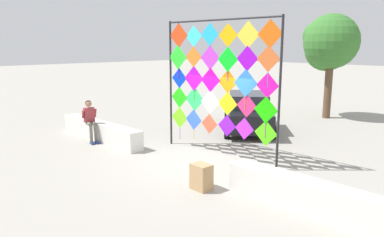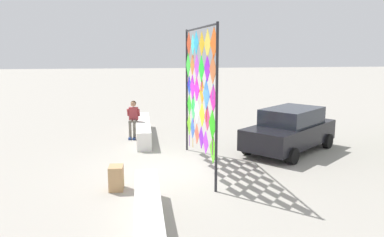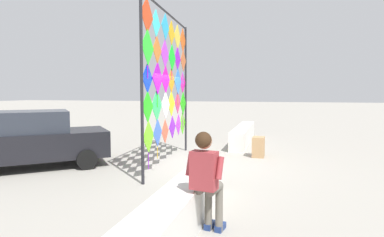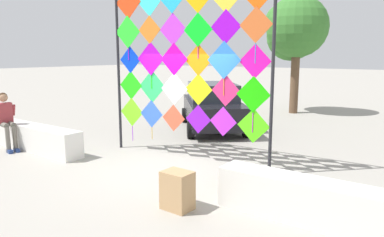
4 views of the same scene
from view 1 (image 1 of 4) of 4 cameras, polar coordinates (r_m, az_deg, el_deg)
ground at (r=11.14m, az=0.38°, el=-6.80°), size 120.00×120.00×0.00m
plaza_ledge_left at (r=14.09m, az=-13.94°, el=-1.88°), size 4.60×0.53×0.67m
plaza_ledge_right at (r=8.18m, az=19.76°, el=-11.84°), size 4.60×0.53×0.67m
kite_display_rack at (r=11.43m, az=4.10°, el=6.31°), size 4.28×0.30×4.24m
seated_vendor at (r=13.74m, az=-15.39°, el=0.10°), size 0.69×0.55×1.51m
parked_car at (r=15.24m, az=8.62°, el=1.01°), size 3.86×4.11×1.53m
cardboard_box_large at (r=9.07m, az=1.45°, el=-8.96°), size 0.49×0.38×0.63m
tree_broadleaf at (r=18.93m, az=20.28°, el=10.67°), size 2.71×2.72×4.89m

